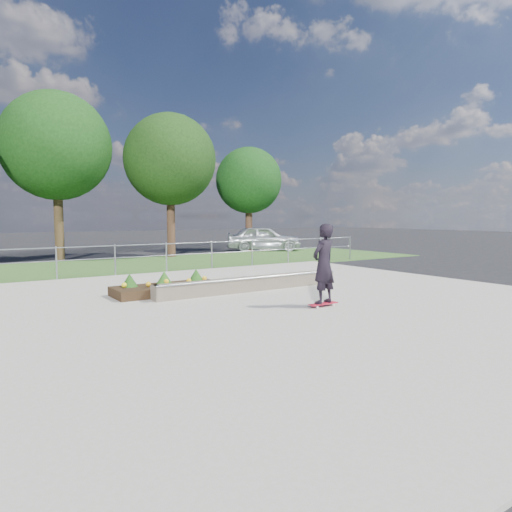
{
  "coord_description": "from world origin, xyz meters",
  "views": [
    {
      "loc": [
        -6.92,
        -9.17,
        2.22
      ],
      "look_at": [
        0.2,
        1.5,
        1.1
      ],
      "focal_mm": 32.0,
      "sensor_mm": 36.0,
      "label": 1
    }
  ],
  "objects_px": {
    "planter_bed": "(167,287)",
    "skateboarder": "(324,264)",
    "parked_car": "(264,238)",
    "grind_ledge": "(252,284)"
  },
  "relations": [
    {
      "from": "grind_ledge",
      "to": "parked_car",
      "type": "distance_m",
      "value": 16.16
    },
    {
      "from": "planter_bed",
      "to": "skateboarder",
      "type": "xyz_separation_m",
      "value": [
        2.37,
        -3.85,
        0.84
      ]
    },
    {
      "from": "skateboarder",
      "to": "parked_car",
      "type": "bearing_deg",
      "value": 59.74
    },
    {
      "from": "grind_ledge",
      "to": "parked_car",
      "type": "relative_size",
      "value": 1.26
    },
    {
      "from": "grind_ledge",
      "to": "skateboarder",
      "type": "distance_m",
      "value": 3.03
    },
    {
      "from": "skateboarder",
      "to": "parked_car",
      "type": "distance_m",
      "value": 18.52
    },
    {
      "from": "skateboarder",
      "to": "parked_car",
      "type": "relative_size",
      "value": 0.42
    },
    {
      "from": "grind_ledge",
      "to": "planter_bed",
      "type": "bearing_deg",
      "value": 157.21
    },
    {
      "from": "planter_bed",
      "to": "parked_car",
      "type": "xyz_separation_m",
      "value": [
        11.7,
        12.15,
        0.57
      ]
    },
    {
      "from": "grind_ledge",
      "to": "parked_car",
      "type": "xyz_separation_m",
      "value": [
        9.47,
        13.09,
        0.55
      ]
    }
  ]
}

